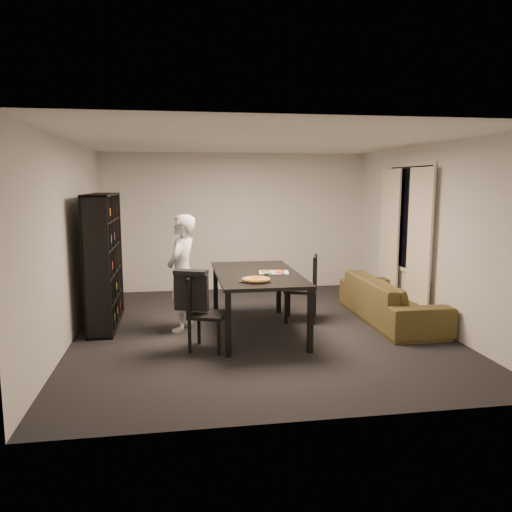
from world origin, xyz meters
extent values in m
cube|color=black|center=(0.00, 0.00, 0.00)|extent=(5.00, 5.50, 0.01)
cube|color=white|center=(0.00, 0.00, 2.60)|extent=(5.00, 5.50, 0.01)
cube|color=silver|center=(0.00, 2.75, 1.30)|extent=(5.00, 0.01, 2.60)
cube|color=silver|center=(0.00, -2.75, 1.30)|extent=(5.00, 0.01, 2.60)
cube|color=silver|center=(-2.50, 0.00, 1.30)|extent=(0.01, 5.50, 2.60)
cube|color=silver|center=(2.50, 0.00, 1.30)|extent=(0.01, 5.50, 2.60)
cube|color=black|center=(2.48, 0.60, 1.50)|extent=(0.02, 1.40, 1.60)
cube|color=white|center=(2.48, 0.60, 1.50)|extent=(0.03, 1.52, 1.72)
cube|color=silver|center=(2.40, 0.08, 1.15)|extent=(0.03, 0.70, 2.25)
cube|color=silver|center=(2.40, 1.12, 1.15)|extent=(0.03, 0.70, 2.25)
cube|color=black|center=(-2.16, 0.60, 0.95)|extent=(0.35, 1.50, 1.90)
cube|color=black|center=(-0.04, -0.09, 0.81)|extent=(1.11, 2.00, 0.04)
cube|color=black|center=(-0.54, -1.04, 0.39)|extent=(0.07, 0.07, 0.79)
cube|color=black|center=(0.46, -1.04, 0.39)|extent=(0.07, 0.07, 0.79)
cube|color=black|center=(-0.54, 0.85, 0.39)|extent=(0.07, 0.07, 0.79)
cube|color=black|center=(0.46, 0.85, 0.39)|extent=(0.07, 0.07, 0.79)
cube|color=black|center=(-0.75, -0.72, 0.44)|extent=(0.55, 0.55, 0.04)
cube|color=black|center=(-0.93, -0.65, 0.69)|extent=(0.19, 0.41, 0.46)
cube|color=black|center=(-0.93, -0.65, 0.90)|extent=(0.17, 0.39, 0.05)
cube|color=black|center=(-0.65, -0.95, 0.21)|extent=(0.04, 0.04, 0.42)
cube|color=black|center=(-0.52, -0.61, 0.21)|extent=(0.04, 0.04, 0.42)
cube|color=black|center=(-0.99, -0.82, 0.21)|extent=(0.04, 0.04, 0.42)
cube|color=black|center=(-0.86, -0.48, 0.21)|extent=(0.04, 0.04, 0.42)
cube|color=black|center=(0.69, 0.36, 0.47)|extent=(0.58, 0.58, 0.04)
cube|color=black|center=(0.89, 0.29, 0.74)|extent=(0.19, 0.45, 0.49)
cube|color=black|center=(0.89, 0.29, 0.96)|extent=(0.17, 0.43, 0.05)
cube|color=black|center=(0.57, 0.61, 0.22)|extent=(0.04, 0.04, 0.45)
cube|color=black|center=(0.44, 0.24, 0.22)|extent=(0.04, 0.04, 0.45)
cube|color=black|center=(0.94, 0.48, 0.22)|extent=(0.04, 0.04, 0.45)
cube|color=black|center=(0.82, 0.11, 0.22)|extent=(0.04, 0.04, 0.45)
cube|color=black|center=(-0.95, -0.64, 0.71)|extent=(0.43, 0.23, 0.46)
cube|color=black|center=(-0.95, -0.64, 0.97)|extent=(0.44, 0.31, 0.05)
imported|color=silver|center=(-1.05, 0.15, 0.81)|extent=(0.59, 0.70, 1.62)
cube|color=black|center=(-0.15, -0.61, 0.84)|extent=(0.45, 0.38, 0.01)
cylinder|color=olive|center=(-0.15, -0.68, 0.86)|extent=(0.35, 0.35, 0.02)
cylinder|color=gold|center=(-0.15, -0.68, 0.87)|extent=(0.31, 0.31, 0.01)
cube|color=silver|center=(0.19, -0.11, 0.84)|extent=(0.44, 0.36, 0.01)
imported|color=#41431A|center=(2.02, 0.14, 0.32)|extent=(0.86, 2.20, 0.64)
camera|label=1|loc=(-1.12, -6.72, 2.07)|focal=35.00mm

